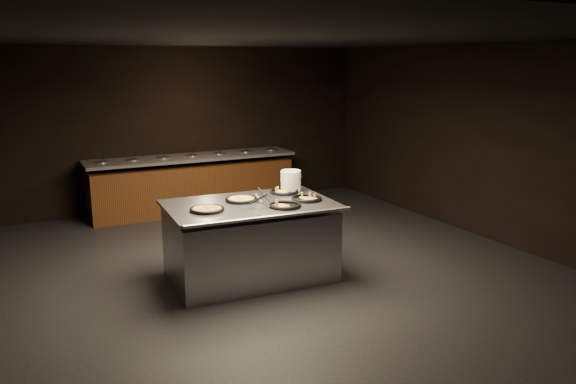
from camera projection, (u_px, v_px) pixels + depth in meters
name	position (u px, v px, depth m)	size (l,w,h in m)	color
room	(279.00, 162.00, 6.75)	(7.02, 8.02, 2.92)	black
salad_bar	(193.00, 187.00, 10.08)	(3.70, 0.83, 1.18)	#5D3515
serving_counter	(250.00, 243.00, 6.89)	(2.06, 1.38, 0.96)	#B5B8BD
plate_stack	(291.00, 181.00, 7.41)	(0.27, 0.27, 0.26)	white
pan_veggie_whole	(207.00, 209.00, 6.41)	(0.40, 0.40, 0.04)	black
pan_cheese_whole	(241.00, 199.00, 6.88)	(0.39, 0.39, 0.04)	black
pan_cheese_slices_a	(284.00, 192.00, 7.30)	(0.37, 0.37, 0.04)	black
pan_cheese_slices_b	(285.00, 205.00, 6.60)	(0.38, 0.38, 0.04)	black
pan_veggie_slices	(306.00, 198.00, 6.93)	(0.38, 0.38, 0.04)	black
server_left	(261.00, 196.00, 6.76)	(0.19, 0.35, 0.18)	#B5B8BD
server_right	(263.00, 201.00, 6.53)	(0.34, 0.17, 0.17)	#B5B8BD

